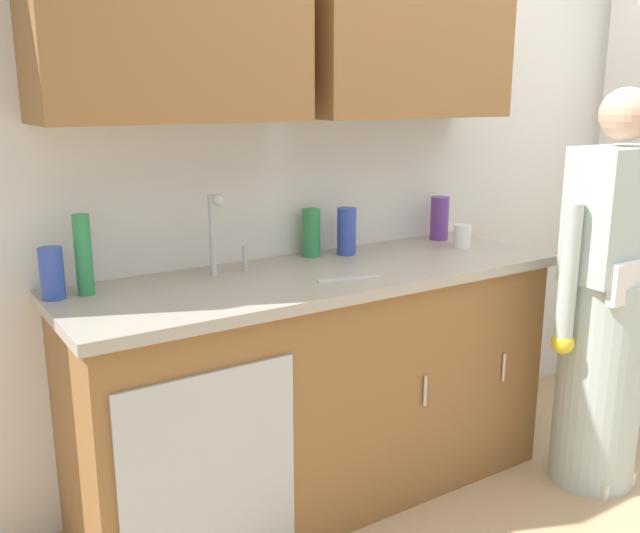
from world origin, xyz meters
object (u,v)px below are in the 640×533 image
Objects in this scene: bottle_soap at (52,273)px; knife_on_counter at (350,279)px; bottle_water_short at (83,255)px; bottle_water_tall at (347,231)px; bottle_dish_liquid at (311,232)px; person_at_sink at (605,324)px; bottle_cleaner_spray at (439,218)px; cup_by_sink at (462,236)px; sink at (241,286)px.

knife_on_counter is (0.96, -0.33, -0.08)m from bottle_soap.
bottle_water_short is 1.39× the size of bottle_water_tall.
bottle_dish_liquid is 0.94m from bottle_water_short.
bottle_soap reaches higher than knife_on_counter.
bottle_water_short is at bearing -3.43° from bottle_soap.
person_at_sink is 8.20× the size of bottle_cleaner_spray.
knife_on_counter is at bearing 159.93° from person_at_sink.
knife_on_counter is (0.85, -0.32, -0.13)m from bottle_water_short.
person_at_sink is 2.11m from bottle_soap.
person_at_sink is 5.96× the size of bottle_water_short.
bottle_cleaner_spray is 1.98× the size of cup_by_sink.
bottle_water_tall is at bearing 16.25° from sink.
bottle_soap reaches higher than cup_by_sink.
knife_on_counter is (-0.23, -0.35, -0.09)m from bottle_water_tall.
person_at_sink is at bearing -39.75° from bottle_dish_liquid.
bottle_cleaner_spray reaches higher than knife_on_counter.
sink reaches higher than knife_on_counter.
sink reaches higher than bottle_cleaner_spray.
bottle_dish_liquid is (1.04, 0.07, 0.01)m from bottle_soap.
bottle_dish_liquid is 1.01× the size of bottle_water_tall.
cup_by_sink is (0.65, -0.21, -0.05)m from bottle_dish_liquid.
bottle_water_short is at bearing 175.04° from cup_by_sink.
bottle_soap is at bearing -176.15° from bottle_dish_liquid.
sink is 0.50m from bottle_dish_liquid.
cup_by_sink is (1.69, -0.14, -0.04)m from bottle_soap.
bottle_cleaner_spray is (1.12, 0.19, 0.11)m from sink.
bottle_cleaner_spray is 0.82× the size of knife_on_counter.
bottle_water_tall is at bearing 137.59° from person_at_sink.
bottle_water_tall is at bearing -107.69° from knife_on_counter.
sink is at bearing -153.14° from bottle_dish_liquid.
bottle_cleaner_spray is 0.85m from knife_on_counter.
bottle_cleaner_spray is at bearing 9.74° from sink.
sink is 0.31× the size of person_at_sink.
bottle_dish_liquid is at bearing 140.25° from person_at_sink.
bottle_dish_liquid is 0.68m from cup_by_sink.
bottle_water_short reaches higher than bottle_dish_liquid.
person_at_sink is at bearing -19.50° from bottle_soap.
person_at_sink is 2.02m from bottle_water_short.
knife_on_counter is (-0.73, -0.18, -0.05)m from cup_by_sink.
bottle_water_tall is (0.58, 0.17, 0.11)m from sink.
bottle_dish_liquid is 1.98× the size of cup_by_sink.
bottle_cleaner_spray is at bearing 1.63° from bottle_water_short.
person_at_sink reaches higher than bottle_water_short.
sink is 1.84× the size of bottle_water_short.
bottle_water_tall is (1.08, 0.02, -0.04)m from bottle_water_short.
sink is 5.02× the size of cup_by_sink.
sink is 2.53× the size of bottle_cleaner_spray.
bottle_water_short is at bearing -175.35° from bottle_dish_liquid.
sink is 2.53× the size of bottle_dish_liquid.
bottle_water_short is 0.92m from knife_on_counter.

